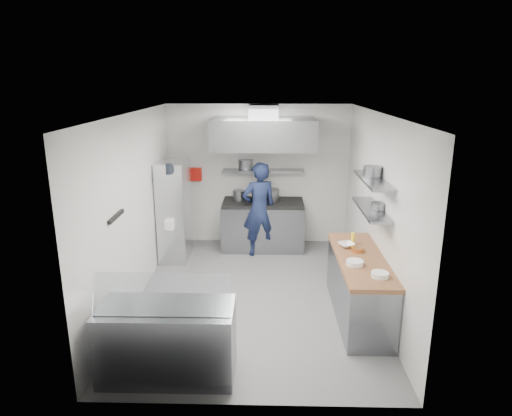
{
  "coord_description": "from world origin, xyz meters",
  "views": [
    {
      "loc": [
        0.18,
        -6.49,
        3.27
      ],
      "look_at": [
        0.0,
        0.6,
        1.25
      ],
      "focal_mm": 32.0,
      "sensor_mm": 36.0,
      "label": 1
    }
  ],
  "objects_px": {
    "gas_range": "(263,226)",
    "wire_rack": "(175,210)",
    "display_case": "(168,341)",
    "chef": "(259,209)"
  },
  "relations": [
    {
      "from": "gas_range",
      "to": "chef",
      "type": "relative_size",
      "value": 0.89
    },
    {
      "from": "wire_rack",
      "to": "display_case",
      "type": "bearing_deg",
      "value": -80.39
    },
    {
      "from": "chef",
      "to": "wire_rack",
      "type": "distance_m",
      "value": 1.57
    },
    {
      "from": "gas_range",
      "to": "display_case",
      "type": "height_order",
      "value": "gas_range"
    },
    {
      "from": "gas_range",
      "to": "wire_rack",
      "type": "height_order",
      "value": "wire_rack"
    },
    {
      "from": "gas_range",
      "to": "wire_rack",
      "type": "xyz_separation_m",
      "value": [
        -1.63,
        -0.55,
        0.48
      ]
    },
    {
      "from": "wire_rack",
      "to": "display_case",
      "type": "xyz_separation_m",
      "value": [
        0.6,
        -3.55,
        -0.5
      ]
    },
    {
      "from": "gas_range",
      "to": "display_case",
      "type": "distance_m",
      "value": 4.23
    },
    {
      "from": "gas_range",
      "to": "chef",
      "type": "distance_m",
      "value": 0.57
    },
    {
      "from": "wire_rack",
      "to": "display_case",
      "type": "relative_size",
      "value": 1.23
    }
  ]
}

